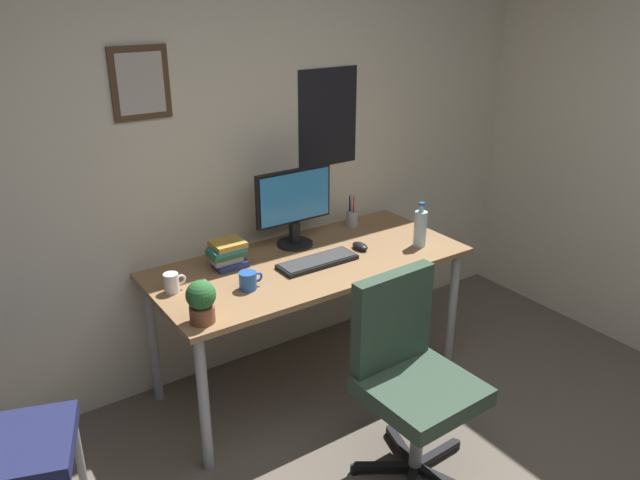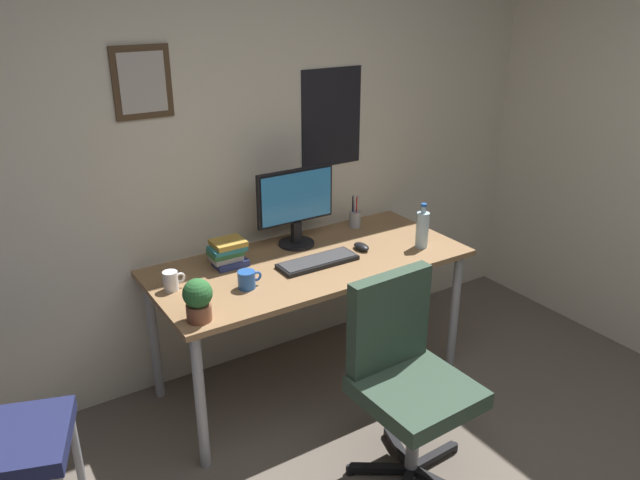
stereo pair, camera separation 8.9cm
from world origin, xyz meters
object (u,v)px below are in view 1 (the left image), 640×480
(keyboard, at_px, (318,262))
(pen_cup, at_px, (352,218))
(water_bottle, at_px, (420,228))
(book_stack_left, at_px, (227,254))
(computer_mouse, at_px, (360,246))
(potted_plant, at_px, (201,300))
(office_chair, at_px, (409,369))
(monitor, at_px, (294,204))
(coffee_mug_far, at_px, (172,283))
(coffee_mug_near, at_px, (248,281))

(keyboard, height_order, pen_cup, pen_cup)
(water_bottle, relative_size, book_stack_left, 1.35)
(computer_mouse, height_order, potted_plant, potted_plant)
(office_chair, bearing_deg, keyboard, 88.54)
(pen_cup, bearing_deg, monitor, -173.83)
(keyboard, bearing_deg, coffee_mug_far, 170.43)
(office_chair, distance_m, keyboard, 0.78)
(pen_cup, bearing_deg, office_chair, -114.46)
(office_chair, relative_size, potted_plant, 4.87)
(potted_plant, distance_m, book_stack_left, 0.56)
(monitor, relative_size, book_stack_left, 2.46)
(office_chair, bearing_deg, coffee_mug_far, 129.72)
(computer_mouse, distance_m, pen_cup, 0.35)
(book_stack_left, bearing_deg, water_bottle, -18.92)
(water_bottle, bearing_deg, coffee_mug_far, 169.77)
(water_bottle, bearing_deg, monitor, 144.87)
(office_chair, bearing_deg, coffee_mug_near, 120.62)
(coffee_mug_near, relative_size, coffee_mug_far, 1.12)
(keyboard, bearing_deg, book_stack_left, 150.60)
(office_chair, xyz_separation_m, pen_cup, (0.49, 1.08, 0.28))
(pen_cup, bearing_deg, coffee_mug_far, -170.48)
(coffee_mug_near, height_order, potted_plant, potted_plant)
(coffee_mug_near, height_order, book_stack_left, book_stack_left)
(coffee_mug_far, height_order, pen_cup, pen_cup)
(computer_mouse, height_order, pen_cup, pen_cup)
(keyboard, relative_size, coffee_mug_far, 3.93)
(keyboard, height_order, potted_plant, potted_plant)
(office_chair, height_order, water_bottle, water_bottle)
(office_chair, bearing_deg, book_stack_left, 111.56)
(computer_mouse, bearing_deg, office_chair, -112.39)
(computer_mouse, height_order, coffee_mug_far, coffee_mug_far)
(office_chair, xyz_separation_m, keyboard, (0.02, 0.75, 0.23))
(coffee_mug_near, bearing_deg, water_bottle, -3.76)
(coffee_mug_far, relative_size, book_stack_left, 0.58)
(monitor, distance_m, coffee_mug_near, 0.61)
(keyboard, distance_m, coffee_mug_near, 0.44)
(keyboard, relative_size, coffee_mug_near, 3.51)
(monitor, height_order, coffee_mug_near, monitor)
(office_chair, bearing_deg, computer_mouse, 67.61)
(water_bottle, height_order, coffee_mug_near, water_bottle)
(coffee_mug_near, distance_m, potted_plant, 0.36)
(monitor, distance_m, keyboard, 0.36)
(coffee_mug_near, distance_m, book_stack_left, 0.28)
(computer_mouse, relative_size, coffee_mug_near, 0.90)
(computer_mouse, relative_size, potted_plant, 0.56)
(coffee_mug_near, bearing_deg, book_stack_left, 84.30)
(computer_mouse, bearing_deg, coffee_mug_near, -174.02)
(keyboard, height_order, coffee_mug_near, coffee_mug_near)
(coffee_mug_near, height_order, coffee_mug_far, coffee_mug_far)
(office_chair, distance_m, book_stack_left, 1.09)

